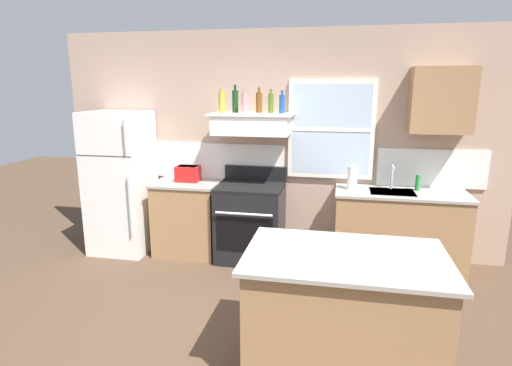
# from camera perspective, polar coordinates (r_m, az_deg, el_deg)

# --- Properties ---
(ground_plane) EXTENTS (16.00, 16.00, 0.00)m
(ground_plane) POSITION_cam_1_polar(r_m,az_deg,el_deg) (3.56, -3.27, -22.14)
(ground_plane) COLOR #4C3828
(back_wall) EXTENTS (5.40, 0.11, 2.70)m
(back_wall) POSITION_cam_1_polar(r_m,az_deg,el_deg) (5.13, 3.16, 5.26)
(back_wall) COLOR tan
(back_wall) RESTS_ON ground_plane
(refrigerator) EXTENTS (0.70, 0.72, 1.75)m
(refrigerator) POSITION_cam_1_polar(r_m,az_deg,el_deg) (5.48, -17.94, 0.07)
(refrigerator) COLOR white
(refrigerator) RESTS_ON ground_plane
(counter_left_of_stove) EXTENTS (0.79, 0.63, 0.91)m
(counter_left_of_stove) POSITION_cam_1_polar(r_m,az_deg,el_deg) (5.29, -9.20, -4.63)
(counter_left_of_stove) COLOR #9E754C
(counter_left_of_stove) RESTS_ON ground_plane
(toaster) EXTENTS (0.30, 0.20, 0.19)m
(toaster) POSITION_cam_1_polar(r_m,az_deg,el_deg) (5.18, -9.25, 1.31)
(toaster) COLOR red
(toaster) RESTS_ON counter_left_of_stove
(stove_range) EXTENTS (0.76, 0.69, 1.09)m
(stove_range) POSITION_cam_1_polar(r_m,az_deg,el_deg) (5.03, -0.75, -5.28)
(stove_range) COLOR black
(stove_range) RESTS_ON ground_plane
(range_hood_shelf) EXTENTS (0.96, 0.52, 0.24)m
(range_hood_shelf) POSITION_cam_1_polar(r_m,az_deg,el_deg) (4.89, -0.55, 8.09)
(range_hood_shelf) COLOR white
(bottle_champagne_gold_foil) EXTENTS (0.08, 0.08, 0.29)m
(bottle_champagne_gold_foil) POSITION_cam_1_polar(r_m,az_deg,el_deg) (4.93, -4.66, 10.93)
(bottle_champagne_gold_foil) COLOR #B29333
(bottle_champagne_gold_foil) RESTS_ON range_hood_shelf
(bottle_dark_green_wine) EXTENTS (0.07, 0.07, 0.32)m
(bottle_dark_green_wine) POSITION_cam_1_polar(r_m,az_deg,el_deg) (4.98, -2.84, 11.11)
(bottle_dark_green_wine) COLOR #143819
(bottle_dark_green_wine) RESTS_ON range_hood_shelf
(bottle_rose_pink) EXTENTS (0.07, 0.07, 0.27)m
(bottle_rose_pink) POSITION_cam_1_polar(r_m,az_deg,el_deg) (4.83, -1.56, 10.83)
(bottle_rose_pink) COLOR #C67F84
(bottle_rose_pink) RESTS_ON range_hood_shelf
(bottle_amber_wine) EXTENTS (0.07, 0.07, 0.29)m
(bottle_amber_wine) POSITION_cam_1_polar(r_m,az_deg,el_deg) (4.92, 0.43, 10.95)
(bottle_amber_wine) COLOR brown
(bottle_amber_wine) RESTS_ON range_hood_shelf
(bottle_olive_oil_square) EXTENTS (0.06, 0.06, 0.28)m
(bottle_olive_oil_square) POSITION_cam_1_polar(r_m,az_deg,el_deg) (4.89, 2.04, 10.87)
(bottle_olive_oil_square) COLOR #4C601E
(bottle_olive_oil_square) RESTS_ON range_hood_shelf
(bottle_blue_liqueur) EXTENTS (0.07, 0.07, 0.26)m
(bottle_blue_liqueur) POSITION_cam_1_polar(r_m,az_deg,el_deg) (4.81, 3.58, 10.73)
(bottle_blue_liqueur) COLOR #1E478C
(bottle_blue_liqueur) RESTS_ON range_hood_shelf
(counter_right_with_sink) EXTENTS (1.43, 0.63, 0.91)m
(counter_right_with_sink) POSITION_cam_1_polar(r_m,az_deg,el_deg) (5.01, 18.82, -6.15)
(counter_right_with_sink) COLOR #9E754C
(counter_right_with_sink) RESTS_ON ground_plane
(sink_faucet) EXTENTS (0.03, 0.17, 0.28)m
(sink_faucet) POSITION_cam_1_polar(r_m,az_deg,el_deg) (4.93, 18.07, 1.16)
(sink_faucet) COLOR silver
(sink_faucet) RESTS_ON counter_right_with_sink
(paper_towel_roll) EXTENTS (0.11, 0.11, 0.27)m
(paper_towel_roll) POSITION_cam_1_polar(r_m,az_deg,el_deg) (4.81, 12.98, 0.70)
(paper_towel_roll) COLOR white
(paper_towel_roll) RESTS_ON counter_right_with_sink
(dish_soap_bottle) EXTENTS (0.06, 0.06, 0.18)m
(dish_soap_bottle) POSITION_cam_1_polar(r_m,az_deg,el_deg) (4.99, 21.18, 0.06)
(dish_soap_bottle) COLOR #268C3F
(dish_soap_bottle) RESTS_ON counter_right_with_sink
(kitchen_island) EXTENTS (1.40, 0.90, 0.91)m
(kitchen_island) POSITION_cam_1_polar(r_m,az_deg,el_deg) (3.21, 11.74, -17.00)
(kitchen_island) COLOR #9E754C
(kitchen_island) RESTS_ON ground_plane
(upper_cabinet_right) EXTENTS (0.64, 0.32, 0.70)m
(upper_cabinet_right) POSITION_cam_1_polar(r_m,az_deg,el_deg) (4.96, 23.94, 10.26)
(upper_cabinet_right) COLOR #9E754C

